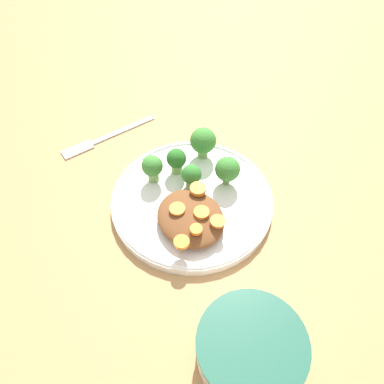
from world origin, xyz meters
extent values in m
plane|color=tan|center=(0.00, 0.00, 0.00)|extent=(4.00, 4.00, 0.00)
cylinder|color=white|center=(0.00, 0.00, 0.01)|extent=(0.26, 0.26, 0.01)
torus|color=white|center=(0.00, 0.00, 0.01)|extent=(0.26, 0.26, 0.01)
cylinder|color=white|center=(-0.06, -0.24, 0.03)|extent=(0.13, 0.13, 0.05)
cylinder|color=#235B47|center=(-0.06, -0.24, 0.05)|extent=(0.13, 0.13, 0.01)
cylinder|color=white|center=(-0.06, -0.24, 0.04)|extent=(0.11, 0.11, 0.01)
ellipsoid|color=brown|center=(-0.03, -0.04, 0.03)|extent=(0.10, 0.11, 0.03)
cylinder|color=#759E51|center=(0.01, 0.06, 0.03)|extent=(0.02, 0.02, 0.02)
sphere|color=#286B23|center=(0.01, 0.06, 0.05)|extent=(0.03, 0.03, 0.03)
cylinder|color=#759E51|center=(0.07, 0.00, 0.03)|extent=(0.01, 0.01, 0.02)
sphere|color=#3D8433|center=(0.07, 0.00, 0.05)|extent=(0.04, 0.04, 0.04)
cylinder|color=#7FA85B|center=(0.01, 0.02, 0.02)|extent=(0.02, 0.02, 0.02)
sphere|color=#337A2D|center=(0.01, 0.02, 0.04)|extent=(0.03, 0.03, 0.03)
cylinder|color=#759E51|center=(0.06, 0.07, 0.03)|extent=(0.02, 0.02, 0.02)
sphere|color=#3D8433|center=(0.06, 0.07, 0.05)|extent=(0.05, 0.05, 0.05)
cylinder|color=#7FA85B|center=(-0.04, 0.07, 0.03)|extent=(0.02, 0.02, 0.02)
sphere|color=#3D8433|center=(-0.04, 0.07, 0.05)|extent=(0.03, 0.03, 0.03)
cylinder|color=orange|center=(0.00, -0.08, 0.04)|extent=(0.02, 0.02, 0.00)
cylinder|color=orange|center=(-0.01, -0.05, 0.04)|extent=(0.02, 0.02, 0.01)
cylinder|color=orange|center=(0.01, -0.01, 0.05)|extent=(0.03, 0.03, 0.01)
cylinder|color=orange|center=(-0.03, -0.07, 0.04)|extent=(0.02, 0.02, 0.01)
cylinder|color=orange|center=(-0.04, -0.03, 0.04)|extent=(0.02, 0.02, 0.00)
cylinder|color=orange|center=(-0.06, -0.08, 0.04)|extent=(0.02, 0.02, 0.01)
cube|color=#BBBBBB|center=(-0.03, 0.22, 0.00)|extent=(0.13, 0.02, 0.01)
cube|color=#BBBBBB|center=(-0.12, 0.21, 0.00)|extent=(0.06, 0.03, 0.01)
camera|label=1|loc=(-0.18, -0.32, 0.49)|focal=35.00mm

